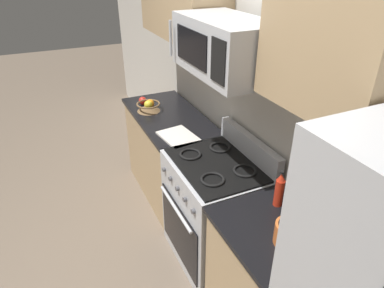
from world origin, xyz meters
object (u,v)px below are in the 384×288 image
cutting_board (179,137)px  bottle_oil (289,207)px  bottle_hot_sauce (279,190)px  apple_loose (143,101)px  range_oven (215,211)px  microwave (225,46)px  utensil_crock (290,233)px  bottle_vinegar (328,221)px  fruit_basket (149,106)px

cutting_board → bottle_oil: 1.22m
bottle_hot_sauce → bottle_oil: bearing=-15.6°
bottle_hot_sauce → apple_loose: bearing=-171.8°
range_oven → microwave: bearing=90.0°
utensil_crock → microwave: bearing=177.2°
bottle_oil → bottle_vinegar: bearing=29.1°
utensil_crock → fruit_basket: bearing=-176.4°
utensil_crock → bottle_oil: size_ratio=1.50×
microwave → bottle_hot_sauce: 0.94m
bottle_vinegar → microwave: bearing=-169.5°
utensil_crock → cutting_board: 1.36m
microwave → range_oven: bearing=-90.0°
apple_loose → bottle_hot_sauce: 1.91m
range_oven → bottle_vinegar: size_ratio=4.41×
utensil_crock → apple_loose: bearing=-176.5°
fruit_basket → bottle_oil: size_ratio=1.05×
bottle_hot_sauce → microwave: bearing=-169.9°
range_oven → bottle_vinegar: 1.06m
apple_loose → fruit_basket: bearing=1.4°
range_oven → bottle_oil: bearing=7.0°
apple_loose → bottle_hot_sauce: bottle_hot_sauce is taller
microwave → bottle_oil: bearing=4.8°
apple_loose → bottle_hot_sauce: (1.89, 0.27, 0.07)m
microwave → utensil_crock: (0.85, -0.04, -0.79)m
range_oven → cutting_board: (-0.51, -0.09, 0.44)m
bottle_oil → bottle_hot_sauce: bearing=164.4°
fruit_basket → bottle_vinegar: 2.07m
fruit_basket → cutting_board: size_ratio=0.66×
utensil_crock → fruit_basket: (-2.00, -0.13, -0.02)m
bottle_oil → apple_loose: bearing=-173.5°
bottle_hot_sauce → bottle_vinegar: 0.34m
range_oven → bottle_vinegar: bottle_vinegar is taller
cutting_board → bottle_hot_sauce: 1.09m
apple_loose → cutting_board: 0.83m
microwave → utensil_crock: microwave is taller
utensil_crock → bottle_vinegar: 0.22m
range_oven → bottle_hot_sauce: size_ratio=4.42×
microwave → cutting_board: microwave is taller
utensil_crock → bottle_oil: bearing=145.0°
utensil_crock → fruit_basket: size_ratio=1.43×
range_oven → apple_loose: (-1.33, -0.15, 0.48)m
bottle_vinegar → utensil_crock: bearing=-102.5°
range_oven → fruit_basket: 1.26m
microwave → apple_loose: size_ratio=9.52×
microwave → fruit_basket: 1.42m
bottle_hot_sauce → utensil_crock: bearing=-26.1°
cutting_board → microwave: bearing=13.3°
fruit_basket → apple_loose: 0.18m
utensil_crock → bottle_oil: (-0.14, 0.10, 0.03)m
apple_loose → utensil_crock: bearing=3.5°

